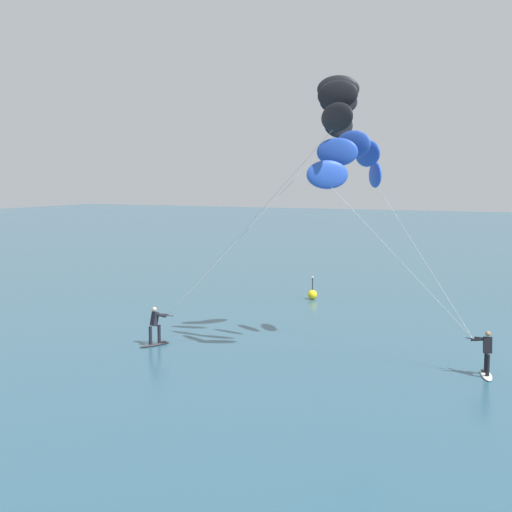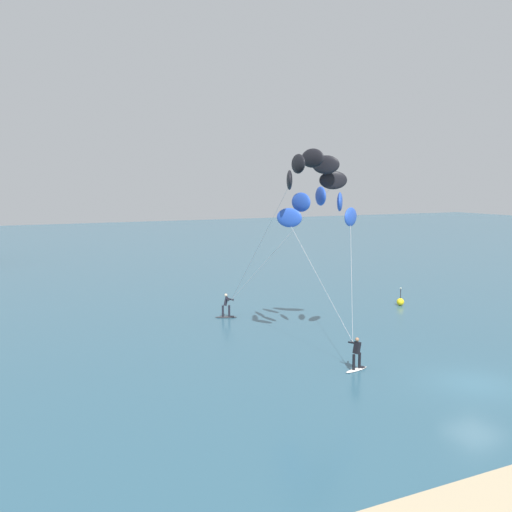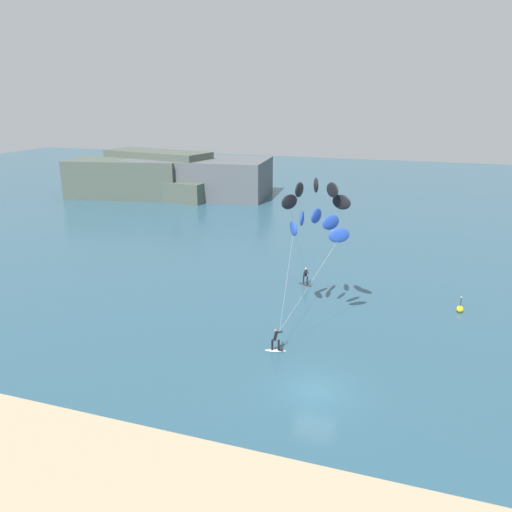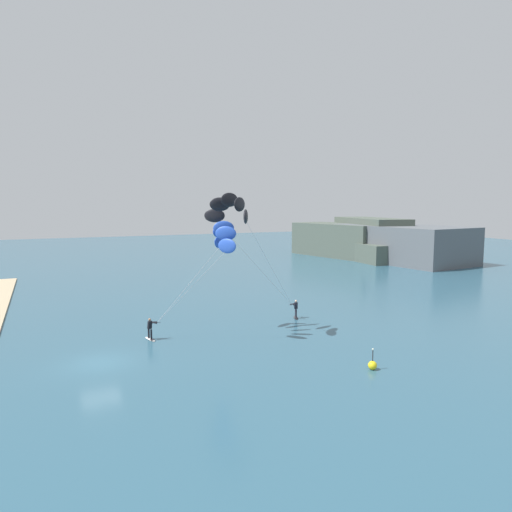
# 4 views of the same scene
# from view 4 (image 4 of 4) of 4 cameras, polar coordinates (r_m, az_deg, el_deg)

# --- Properties ---
(ground_plane) EXTENTS (240.00, 240.00, 0.00)m
(ground_plane) POSITION_cam_4_polar(r_m,az_deg,el_deg) (32.72, -18.71, -12.38)
(ground_plane) COLOR #2D566B
(kitesurfer_nearshore) EXTENTS (5.70, 9.21, 11.23)m
(kitesurfer_nearshore) POSITION_cam_4_polar(r_m,az_deg,el_deg) (36.29, -2.89, 5.30)
(kitesurfer_nearshore) COLOR #333338
(kitesurfer_nearshore) RESTS_ON ground
(kitesurfer_mid_water) EXTENTS (4.96, 7.16, 9.06)m
(kitesurfer_mid_water) POSITION_cam_4_polar(r_m,az_deg,el_deg) (35.74, -4.41, 1.95)
(kitesurfer_mid_water) COLOR white
(kitesurfer_mid_water) RESTS_ON ground
(marker_buoy) EXTENTS (0.56, 0.56, 1.38)m
(marker_buoy) POSITION_cam_4_polar(r_m,az_deg,el_deg) (30.66, 14.20, -12.93)
(marker_buoy) COLOR yellow
(marker_buoy) RESTS_ON ground
(distant_headland) EXTENTS (34.50, 18.78, 7.61)m
(distant_headland) POSITION_cam_4_polar(r_m,az_deg,el_deg) (89.79, 14.74, 1.67)
(distant_headland) COLOR #565B60
(distant_headland) RESTS_ON ground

